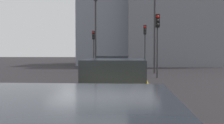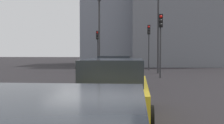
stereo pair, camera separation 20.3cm
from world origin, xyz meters
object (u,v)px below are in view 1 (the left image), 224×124
traffic_light_near_right (94,41)px  street_lamp_kerbside (96,28)px  traffic_light_near_left (157,32)px  traffic_light_far_left (145,38)px  car_yellow_second (115,90)px  street_lamp_far (155,21)px  car_beige_lead (114,71)px

traffic_light_near_right → street_lamp_kerbside: (-4.26, -0.68, 1.05)m
traffic_light_near_left → traffic_light_far_left: traffic_light_near_left is taller
car_yellow_second → street_lamp_far: street_lamp_far is taller
car_beige_lead → street_lamp_far: bearing=-17.2°
traffic_light_near_left → street_lamp_far: bearing=174.9°
street_lamp_far → traffic_light_near_right: bearing=43.5°
traffic_light_near_right → street_lamp_far: size_ratio=0.54×
traffic_light_near_left → street_lamp_far: (4.20, -0.20, 1.20)m
car_yellow_second → street_lamp_kerbside: size_ratio=0.73×
car_yellow_second → street_lamp_kerbside: 18.42m
traffic_light_near_right → traffic_light_far_left: bearing=73.5°
street_lamp_kerbside → car_yellow_second: bearing=-172.0°
traffic_light_near_right → street_lamp_far: bearing=51.3°
car_beige_lead → street_lamp_kerbside: street_lamp_kerbside is taller
street_lamp_far → traffic_light_far_left: bearing=8.5°
car_beige_lead → street_lamp_kerbside: bearing=12.9°
car_yellow_second → street_lamp_far: 16.72m
car_yellow_second → traffic_light_far_left: traffic_light_far_left is taller
traffic_light_near_right → car_beige_lead: bearing=18.5°
traffic_light_near_right → street_lamp_kerbside: size_ratio=0.61×
traffic_light_near_right → traffic_light_far_left: traffic_light_far_left is taller
car_yellow_second → traffic_light_near_left: traffic_light_near_left is taller
car_beige_lead → traffic_light_far_left: traffic_light_far_left is taller
street_lamp_kerbside → street_lamp_far: (-1.84, -5.12, 0.42)m
traffic_light_near_left → car_beige_lead: bearing=-33.7°
traffic_light_near_right → street_lamp_kerbside: street_lamp_kerbside is taller
car_beige_lead → street_lamp_far: street_lamp_far is taller
traffic_light_near_right → street_lamp_kerbside: bearing=16.9°
traffic_light_far_left → street_lamp_kerbside: street_lamp_kerbside is taller
car_yellow_second → street_lamp_kerbside: bearing=9.1°
car_yellow_second → street_lamp_kerbside: street_lamp_kerbside is taller
traffic_light_far_left → car_beige_lead: bearing=-4.8°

